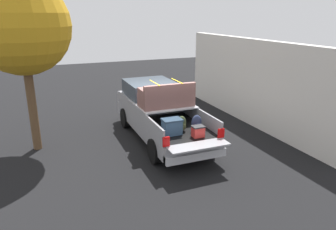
% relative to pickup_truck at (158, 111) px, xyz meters
% --- Properties ---
extents(ground_plane, '(40.00, 40.00, 0.00)m').
position_rel_pickup_truck_xyz_m(ground_plane, '(-0.37, -0.00, -0.97)').
color(ground_plane, black).
extents(pickup_truck, '(6.05, 2.06, 2.23)m').
position_rel_pickup_truck_xyz_m(pickup_truck, '(0.00, 0.00, 0.00)').
color(pickup_truck, gray).
rests_on(pickup_truck, ground_plane).
extents(building_facade, '(9.38, 0.36, 3.46)m').
position_rel_pickup_truck_xyz_m(building_facade, '(0.11, -4.13, 0.76)').
color(building_facade, silver).
rests_on(building_facade, ground_plane).
extents(tree_background, '(3.00, 3.00, 5.54)m').
position_rel_pickup_truck_xyz_m(tree_background, '(0.42, 4.26, 3.06)').
color(tree_background, brown).
rests_on(tree_background, ground_plane).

